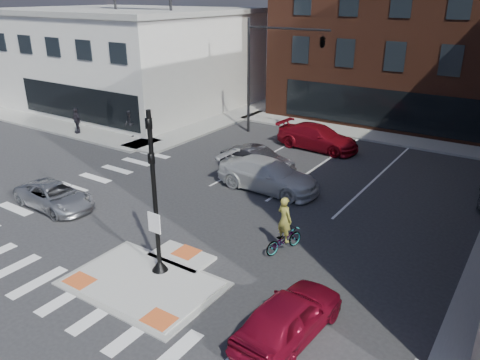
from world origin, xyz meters
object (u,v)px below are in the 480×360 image
Objects in this scene: red_sedan at (289,316)px; cyclist at (284,233)px; bg_car_dark at (257,160)px; bg_car_red at (318,137)px; silver_suv at (55,196)px; pedestrian_b at (77,121)px; white_pickup at (268,175)px; pedestrian_a at (130,123)px.

red_sedan is 5.02m from cyclist.
bg_car_red reaches higher than bg_car_dark.
silver_suv is 2.39× the size of pedestrian_b.
pedestrian_b reaches higher than silver_suv.
pedestrian_b is at bearing 86.68° from white_pickup.
white_pickup is 6.27m from cyclist.
pedestrian_a is at bearing 116.54° from bg_car_red.
pedestrian_b reaches higher than bg_car_dark.
pedestrian_a is at bearing 78.81° from white_pickup.
bg_car_dark is at bearing -50.11° from red_sedan.
white_pickup is at bearing -170.84° from bg_car_red.
white_pickup is at bearing -42.07° from silver_suv.
red_sedan is at bearing 137.51° from cyclist.
pedestrian_a reaches higher than red_sedan.
silver_suv is 2.36× the size of pedestrian_a.
cyclist is 21.15m from pedestrian_b.
bg_car_dark is (-1.78, 1.85, -0.09)m from white_pickup.
red_sedan reaches higher than bg_car_dark.
cyclist is 1.27× the size of pedestrian_a.
red_sedan is 13.80m from bg_car_dark.
bg_car_red is 2.35× the size of cyclist.
silver_suv is 16.59m from bg_car_red.
pedestrian_a reaches higher than bg_car_red.
bg_car_dark is 5.93m from bg_car_red.
red_sedan is at bearing -95.65° from silver_suv.
pedestrian_a is at bearing 30.03° from silver_suv.
red_sedan is 11.27m from white_pickup.
pedestrian_a is 4.12m from pedestrian_b.
bg_car_red reaches higher than silver_suv.
pedestrian_b is (-9.23, 8.61, 0.45)m from silver_suv.
pedestrian_b is (-14.76, -0.81, 0.35)m from bg_car_dark.
bg_car_dark is 2.35× the size of pedestrian_a.
silver_suv is 10.52m from white_pickup.
bg_car_dark is at bearing 173.62° from bg_car_red.
pedestrian_b is (-3.82, -1.54, -0.01)m from pedestrian_a.
silver_suv is 1.00× the size of bg_car_dark.
silver_suv is at bearing -29.52° from pedestrian_b.
white_pickup is 16.57m from pedestrian_b.
white_pickup is 1.01× the size of bg_car_red.
bg_car_red is at bearing -21.24° from silver_suv.
silver_suv is at bearing 136.29° from white_pickup.
pedestrian_a is at bearing 89.59° from bg_car_dark.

